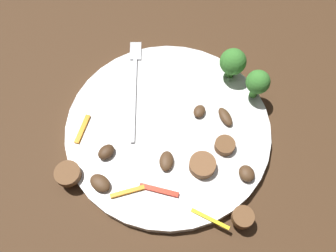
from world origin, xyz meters
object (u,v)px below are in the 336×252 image
pepper_strip_0 (210,219)px  broccoli_floret_1 (258,83)px  mushroom_5 (166,161)px  pepper_strip_3 (127,192)px  mushroom_3 (225,117)px  fork (135,81)px  broccoli_floret_0 (233,62)px  sausage_slice_3 (225,145)px  sausage_slice_1 (202,165)px  mushroom_1 (106,152)px  sausage_slice_0 (68,174)px  mushroom_4 (247,173)px  mushroom_2 (199,111)px  pepper_strip_2 (82,129)px  sausage_slice_2 (243,217)px  plate (168,129)px  pepper_strip_1 (159,190)px  mushroom_0 (100,183)px

pepper_strip_0 → broccoli_floret_1: bearing=-11.6°
mushroom_5 → broccoli_floret_1: bearing=-39.7°
pepper_strip_3 → mushroom_3: bearing=-40.6°
fork → mushroom_3: 0.15m
broccoli_floret_0 → pepper_strip_0: (-0.23, 0.00, -0.03)m
pepper_strip_3 → sausage_slice_3: bearing=-53.5°
sausage_slice_1 → mushroom_1: (-0.00, 0.13, -0.00)m
fork → pepper_strip_3: bearing=178.6°
sausage_slice_0 → mushroom_4: bearing=-79.6°
sausage_slice_0 → mushroom_1: size_ratio=1.39×
mushroom_2 → sausage_slice_0: bearing=128.6°
broccoli_floret_1 → mushroom_1: 0.23m
pepper_strip_3 → broccoli_floret_0: bearing=-28.1°
pepper_strip_2 → broccoli_floret_0: bearing=-56.1°
sausage_slice_2 → mushroom_3: (0.14, 0.04, -0.00)m
plate → pepper_strip_3: (-0.11, 0.03, 0.01)m
mushroom_3 → plate: bearing=108.9°
mushroom_2 → mushroom_3: same height
fork → mushroom_3: mushroom_3 is taller
sausage_slice_0 → pepper_strip_2: (0.07, 0.00, -0.00)m
mushroom_2 → mushroom_5: 0.09m
sausage_slice_0 → mushroom_2: bearing=-51.4°
fork → sausage_slice_2: (-0.18, -0.18, 0.00)m
sausage_slice_0 → mushroom_1: same height
sausage_slice_3 → mushroom_2: size_ratio=1.32×
mushroom_1 → plate: bearing=-52.6°
broccoli_floret_1 → sausage_slice_2: bearing=179.7°
mushroom_2 → pepper_strip_3: 0.15m
fork → mushroom_5: size_ratio=6.21×
mushroom_1 → mushroom_2: bearing=-53.2°
broccoli_floret_1 → pepper_strip_2: 0.26m
sausage_slice_3 → pepper_strip_2: sausage_slice_3 is taller
sausage_slice_0 → pepper_strip_1: size_ratio=0.66×
plate → mushroom_3: mushroom_3 is taller
mushroom_1 → fork: bearing=-5.1°
plate → pepper_strip_3: size_ratio=6.47×
broccoli_floret_0 → mushroom_3: 0.08m
sausage_slice_0 → mushroom_0: 0.05m
mushroom_1 → pepper_strip_3: bearing=-139.6°
mushroom_4 → plate: bearing=64.9°
broccoli_floret_1 → pepper_strip_1: bearing=147.1°
sausage_slice_3 → pepper_strip_1: sausage_slice_3 is taller
mushroom_2 → mushroom_5: bearing=158.7°
mushroom_1 → pepper_strip_3: (-0.05, -0.04, -0.00)m
broccoli_floret_1 → sausage_slice_2: broccoli_floret_1 is taller
sausage_slice_3 → mushroom_3: (0.05, 0.00, -0.00)m
broccoli_floret_1 → pepper_strip_3: 0.24m
sausage_slice_1 → mushroom_4: 0.06m
sausage_slice_2 → plate: bearing=45.6°
mushroom_3 → pepper_strip_0: (-0.15, 0.00, -0.00)m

